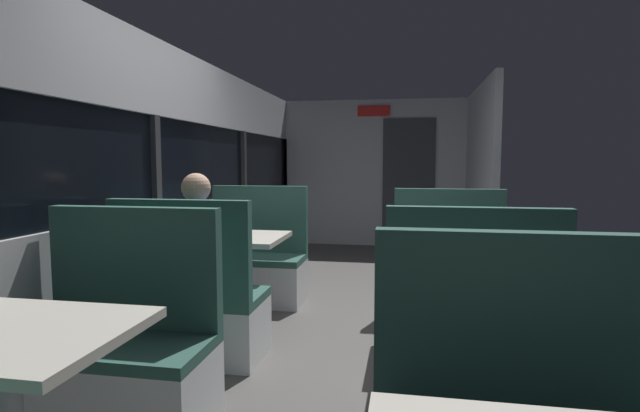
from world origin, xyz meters
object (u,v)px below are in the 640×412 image
bench_mid_window_facing_end (192,311)px  bench_rear_aisle_facing_entry (449,280)px  bench_near_window_facing_entry (120,361)px  dining_table_rear_aisle (458,260)px  dining_table_mid_window (228,248)px  bench_rear_aisle_facing_end (469,338)px  bench_mid_window_facing_entry (255,267)px  dining_table_near_window (5,356)px  seated_passenger (196,278)px  coffee_cup_primary (472,241)px

bench_mid_window_facing_end → bench_rear_aisle_facing_entry: 2.15m
bench_near_window_facing_entry → dining_table_rear_aisle: bench_near_window_facing_entry is taller
bench_near_window_facing_entry → dining_table_mid_window: bench_near_window_facing_entry is taller
bench_rear_aisle_facing_end → bench_near_window_facing_entry: bearing=-160.2°
bench_rear_aisle_facing_end → bench_mid_window_facing_end: bearing=173.6°
bench_mid_window_facing_entry → bench_rear_aisle_facing_end: (1.79, -1.60, 0.00)m
dining_table_near_window → dining_table_mid_window: 2.24m
bench_mid_window_facing_entry → seated_passenger: (0.00, -1.33, 0.21)m
dining_table_mid_window → dining_table_rear_aisle: (1.79, -0.20, 0.00)m
bench_near_window_facing_entry → coffee_cup_primary: size_ratio=12.22×
bench_near_window_facing_entry → dining_table_mid_window: size_ratio=1.22×
seated_passenger → coffee_cup_primary: size_ratio=14.00×
bench_near_window_facing_entry → bench_mid_window_facing_end: bearing=90.0°
bench_near_window_facing_entry → dining_table_mid_window: bearing=90.0°
dining_table_near_window → seated_passenger: (0.00, 1.62, -0.10)m
dining_table_mid_window → bench_mid_window_facing_end: (0.00, -0.70, -0.31)m
dining_table_near_window → dining_table_mid_window: bearing=90.0°
bench_near_window_facing_entry → bench_mid_window_facing_entry: (0.00, 2.24, 0.00)m
bench_mid_window_facing_end → coffee_cup_primary: 1.99m
dining_table_near_window → coffee_cup_primary: bearing=47.1°
bench_near_window_facing_entry → seated_passenger: (0.00, 0.92, 0.21)m
bench_rear_aisle_facing_entry → coffee_cup_primary: bench_rear_aisle_facing_entry is taller
coffee_cup_primary → bench_mid_window_facing_end: bearing=-165.9°
bench_rear_aisle_facing_entry → bench_mid_window_facing_end: bearing=-146.2°
dining_table_near_window → dining_table_rear_aisle: 2.72m
bench_rear_aisle_facing_end → seated_passenger: seated_passenger is taller
dining_table_rear_aisle → bench_rear_aisle_facing_end: (0.00, -0.70, -0.31)m
dining_table_mid_window → bench_rear_aisle_facing_end: 2.03m
bench_mid_window_facing_end → bench_mid_window_facing_entry: size_ratio=1.00×
dining_table_near_window → bench_mid_window_facing_entry: (0.00, 2.94, -0.31)m
dining_table_near_window → bench_rear_aisle_facing_end: size_ratio=0.82×
bench_near_window_facing_entry → bench_rear_aisle_facing_end: (1.79, 0.65, 0.00)m
bench_near_window_facing_entry → coffee_cup_primary: 2.34m
dining_table_near_window → seated_passenger: size_ratio=0.71×
bench_mid_window_facing_end → bench_rear_aisle_facing_end: size_ratio=1.00×
seated_passenger → dining_table_near_window: bearing=-90.0°
bench_mid_window_facing_entry → bench_rear_aisle_facing_end: bearing=-41.8°
seated_passenger → bench_rear_aisle_facing_entry: bearing=32.2°
bench_rear_aisle_facing_end → bench_rear_aisle_facing_entry: (0.00, 1.40, 0.00)m
bench_mid_window_facing_end → bench_rear_aisle_facing_end: (1.79, -0.20, 0.00)m
bench_rear_aisle_facing_entry → dining_table_rear_aisle: bearing=-90.0°
coffee_cup_primary → dining_table_rear_aisle: bearing=162.9°
dining_table_mid_window → seated_passenger: (0.00, -0.63, -0.10)m
bench_mid_window_facing_entry → seated_passenger: 1.34m
bench_rear_aisle_facing_entry → bench_mid_window_facing_entry: bearing=173.6°
bench_rear_aisle_facing_entry → seated_passenger: seated_passenger is taller
dining_table_near_window → bench_rear_aisle_facing_end: bench_rear_aisle_facing_end is taller
coffee_cup_primary → seated_passenger: bearing=-168.0°
dining_table_mid_window → seated_passenger: bearing=-90.0°
bench_mid_window_facing_end → bench_mid_window_facing_entry: (0.00, 1.40, 0.00)m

